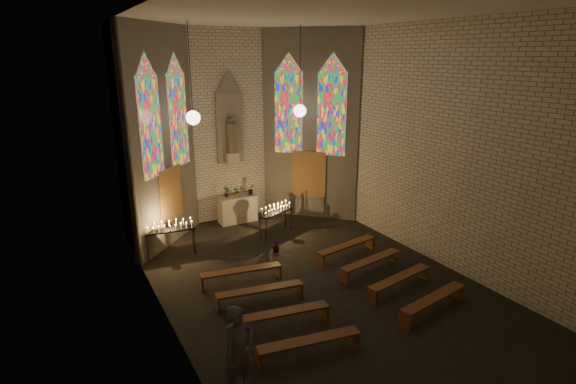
% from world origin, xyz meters
% --- Properties ---
extents(floor, '(12.00, 12.00, 0.00)m').
position_xyz_m(floor, '(0.00, 0.00, 0.00)').
color(floor, black).
rests_on(floor, ground).
extents(room, '(8.22, 12.43, 7.00)m').
position_xyz_m(room, '(-0.00, 3.37, 3.72)').
color(room, beige).
rests_on(room, ground).
extents(altar, '(1.40, 0.60, 1.00)m').
position_xyz_m(altar, '(0.00, 5.45, 0.50)').
color(altar, '#B8AA96').
rests_on(altar, ground).
extents(flower_vase_left, '(0.24, 0.18, 0.43)m').
position_xyz_m(flower_vase_left, '(-0.40, 5.53, 1.21)').
color(flower_vase_left, '#4C723F').
rests_on(flower_vase_left, altar).
extents(flower_vase_center, '(0.31, 0.27, 0.34)m').
position_xyz_m(flower_vase_center, '(0.05, 5.54, 1.17)').
color(flower_vase_center, '#4C723F').
rests_on(flower_vase_center, altar).
extents(flower_vase_right, '(0.24, 0.19, 0.44)m').
position_xyz_m(flower_vase_right, '(0.55, 5.38, 1.22)').
color(flower_vase_right, '#4C723F').
rests_on(flower_vase_right, altar).
extents(aisle_flower_pot, '(0.24, 0.24, 0.42)m').
position_xyz_m(aisle_flower_pot, '(0.01, 2.32, 0.21)').
color(aisle_flower_pot, '#4C723F').
rests_on(aisle_flower_pot, ground).
extents(votive_stand_left, '(1.54, 0.52, 1.11)m').
position_xyz_m(votive_stand_left, '(-3.00, 3.60, 0.95)').
color(votive_stand_left, black).
rests_on(votive_stand_left, ground).
extents(votive_stand_right, '(1.46, 0.86, 1.05)m').
position_xyz_m(votive_stand_right, '(0.68, 3.60, 0.90)').
color(votive_stand_right, black).
rests_on(votive_stand_right, ground).
extents(pew_left_0, '(2.25, 0.67, 0.43)m').
position_xyz_m(pew_left_0, '(-1.77, 0.91, 0.35)').
color(pew_left_0, '#563018').
rests_on(pew_left_0, ground).
extents(pew_right_0, '(2.25, 0.67, 0.43)m').
position_xyz_m(pew_right_0, '(1.77, 0.91, 0.35)').
color(pew_right_0, '#563018').
rests_on(pew_right_0, ground).
extents(pew_left_1, '(2.25, 0.67, 0.43)m').
position_xyz_m(pew_left_1, '(-1.77, -0.29, 0.35)').
color(pew_left_1, '#563018').
rests_on(pew_left_1, ground).
extents(pew_right_1, '(2.25, 0.67, 0.43)m').
position_xyz_m(pew_right_1, '(1.77, -0.29, 0.35)').
color(pew_right_1, '#563018').
rests_on(pew_right_1, ground).
extents(pew_left_2, '(2.25, 0.67, 0.43)m').
position_xyz_m(pew_left_2, '(-1.77, -1.49, 0.35)').
color(pew_left_2, '#563018').
rests_on(pew_left_2, ground).
extents(pew_right_2, '(2.25, 0.67, 0.43)m').
position_xyz_m(pew_right_2, '(1.77, -1.49, 0.35)').
color(pew_right_2, '#563018').
rests_on(pew_right_2, ground).
extents(pew_left_3, '(2.25, 0.67, 0.43)m').
position_xyz_m(pew_left_3, '(-1.77, -2.69, 0.35)').
color(pew_left_3, '#563018').
rests_on(pew_left_3, ground).
extents(pew_right_3, '(2.25, 0.67, 0.43)m').
position_xyz_m(pew_right_3, '(1.77, -2.69, 0.35)').
color(pew_right_3, '#563018').
rests_on(pew_right_3, ground).
extents(visitor, '(0.75, 0.60, 1.79)m').
position_xyz_m(visitor, '(-3.44, -2.94, 0.90)').
color(visitor, '#4A4A54').
rests_on(visitor, ground).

